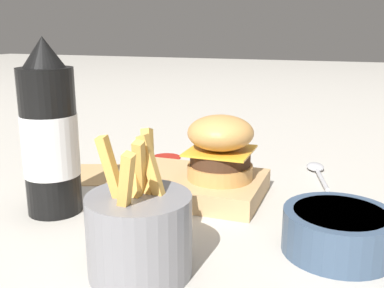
{
  "coord_description": "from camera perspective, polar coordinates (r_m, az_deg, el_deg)",
  "views": [
    {
      "loc": [
        -0.23,
        0.65,
        0.25
      ],
      "look_at": [
        -0.01,
        0.03,
        0.08
      ],
      "focal_mm": 42.0,
      "sensor_mm": 36.0,
      "label": 1
    }
  ],
  "objects": [
    {
      "name": "ketchup_bottle",
      "position": [
        0.64,
        -17.6,
        0.9
      ],
      "size": [
        0.08,
        0.08,
        0.24
      ],
      "color": "black",
      "rests_on": "ground_plane"
    },
    {
      "name": "spoon",
      "position": [
        0.83,
        15.56,
        -3.14
      ],
      "size": [
        0.05,
        0.14,
        0.01
      ],
      "rotation": [
        0.0,
        0.0,
        4.95
      ],
      "color": "#B2B2B7",
      "rests_on": "ground_plane"
    },
    {
      "name": "serving_board",
      "position": [
        0.69,
        -0.0,
        -5.24
      ],
      "size": [
        0.21,
        0.15,
        0.03
      ],
      "color": "tan",
      "rests_on": "ground_plane"
    },
    {
      "name": "ketchup_puddle",
      "position": [
        0.89,
        -3.28,
        -1.65
      ],
      "size": [
        0.06,
        0.06,
        0.0
      ],
      "color": "#B21E14",
      "rests_on": "ground_plane"
    },
    {
      "name": "ground_plane",
      "position": [
        0.73,
        -0.05,
        -5.38
      ],
      "size": [
        6.0,
        6.0,
        0.0
      ],
      "primitive_type": "plane",
      "color": "#B7B2A8"
    },
    {
      "name": "parchment_square",
      "position": [
        0.81,
        -13.75,
        -3.72
      ],
      "size": [
        0.15,
        0.15,
        0.0
      ],
      "color": "tan",
      "rests_on": "ground_plane"
    },
    {
      "name": "fries_basket",
      "position": [
        0.47,
        -6.69,
        -11.1
      ],
      "size": [
        0.11,
        0.11,
        0.15
      ],
      "color": "slate",
      "rests_on": "ground_plane"
    },
    {
      "name": "side_bowl",
      "position": [
        0.55,
        18.12,
        -10.41
      ],
      "size": [
        0.13,
        0.13,
        0.05
      ],
      "color": "#384C66",
      "rests_on": "ground_plane"
    },
    {
      "name": "burger",
      "position": [
        0.66,
        3.62,
        -0.39
      ],
      "size": [
        0.1,
        0.1,
        0.1
      ],
      "color": "tan",
      "rests_on": "serving_board"
    }
  ]
}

